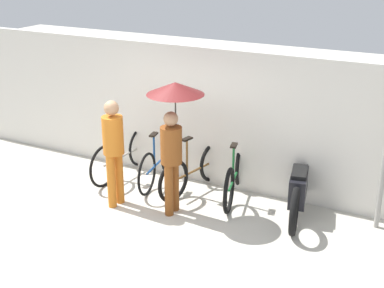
% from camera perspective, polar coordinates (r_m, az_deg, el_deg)
% --- Properties ---
extents(ground_plane, '(30.00, 30.00, 0.00)m').
position_cam_1_polar(ground_plane, '(7.80, -7.85, -9.23)').
color(ground_plane, beige).
extents(back_wall, '(11.14, 0.12, 2.31)m').
position_cam_1_polar(back_wall, '(9.01, -0.47, 3.22)').
color(back_wall, silver).
rests_on(back_wall, ground).
extents(parked_bicycle_0, '(0.44, 1.80, 1.10)m').
position_cam_1_polar(parked_bicycle_0, '(9.43, -7.30, -1.12)').
color(parked_bicycle_0, black).
rests_on(parked_bicycle_0, ground).
extents(parked_bicycle_1, '(0.45, 1.70, 1.05)m').
position_cam_1_polar(parked_bicycle_1, '(9.10, -3.59, -1.85)').
color(parked_bicycle_1, black).
rests_on(parked_bicycle_1, ground).
extents(parked_bicycle_2, '(0.54, 1.70, 1.01)m').
position_cam_1_polar(parked_bicycle_2, '(8.78, 0.24, -2.79)').
color(parked_bicycle_2, black).
rests_on(parked_bicycle_2, ground).
extents(parked_bicycle_3, '(0.57, 1.72, 0.98)m').
position_cam_1_polar(parked_bicycle_3, '(8.57, 4.59, -3.41)').
color(parked_bicycle_3, black).
rests_on(parked_bicycle_3, ground).
extents(pedestrian_leading, '(0.32, 0.32, 1.70)m').
position_cam_1_polar(pedestrian_leading, '(8.15, -8.38, -0.14)').
color(pedestrian_leading, '#C66B1E').
rests_on(pedestrian_leading, ground).
extents(pedestrian_center, '(0.84, 0.84, 2.01)m').
position_cam_1_polar(pedestrian_center, '(7.72, -1.98, 2.86)').
color(pedestrian_center, brown).
rests_on(pedestrian_center, ground).
extents(motorcycle, '(0.68, 1.97, 0.92)m').
position_cam_1_polar(motorcycle, '(8.21, 11.26, -4.73)').
color(motorcycle, black).
rests_on(motorcycle, ground).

